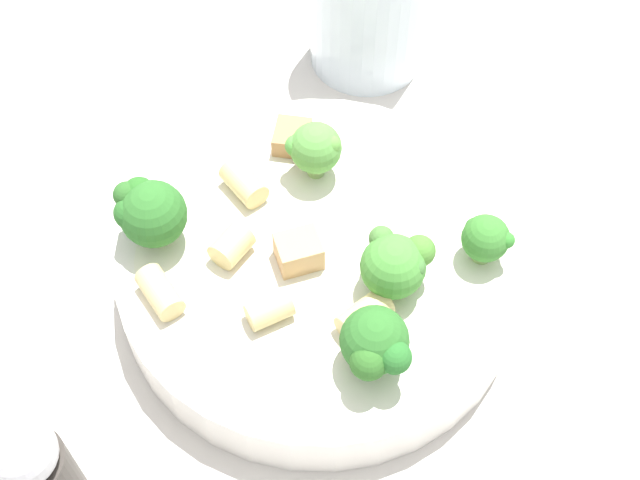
# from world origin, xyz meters

# --- Properties ---
(ground_plane) EXTENTS (2.00, 2.00, 0.00)m
(ground_plane) POSITION_xyz_m (0.00, 0.00, 0.00)
(ground_plane) COLOR beige
(pasta_bowl) EXTENTS (0.23, 0.23, 0.04)m
(pasta_bowl) POSITION_xyz_m (0.00, 0.00, 0.02)
(pasta_bowl) COLOR silver
(pasta_bowl) RESTS_ON ground_plane
(broccoli_floret_0) EXTENTS (0.04, 0.04, 0.04)m
(broccoli_floret_0) POSITION_xyz_m (-0.05, 0.01, 0.06)
(broccoli_floret_0) COLOR #93B766
(broccoli_floret_0) RESTS_ON pasta_bowl
(broccoli_floret_1) EXTENTS (0.03, 0.03, 0.04)m
(broccoli_floret_1) POSITION_xyz_m (0.02, -0.05, 0.06)
(broccoli_floret_1) COLOR #84AD60
(broccoli_floret_1) RESTS_ON pasta_bowl
(broccoli_floret_2) EXTENTS (0.04, 0.04, 0.04)m
(broccoli_floret_2) POSITION_xyz_m (-0.05, 0.06, 0.06)
(broccoli_floret_2) COLOR #93B766
(broccoli_floret_2) RESTS_ON pasta_bowl
(broccoli_floret_3) EXTENTS (0.03, 0.03, 0.03)m
(broccoli_floret_3) POSITION_xyz_m (-0.09, -0.03, 0.05)
(broccoli_floret_3) COLOR #93B766
(broccoli_floret_3) RESTS_ON pasta_bowl
(broccoli_floret_4) EXTENTS (0.04, 0.04, 0.04)m
(broccoli_floret_4) POSITION_xyz_m (0.09, 0.02, 0.06)
(broccoli_floret_4) COLOR #93B766
(broccoli_floret_4) RESTS_ON pasta_bowl
(rigatoni_0) EXTENTS (0.03, 0.03, 0.02)m
(rigatoni_0) POSITION_xyz_m (0.07, 0.06, 0.04)
(rigatoni_0) COLOR #E0C67F
(rigatoni_0) RESTS_ON pasta_bowl
(rigatoni_1) EXTENTS (0.03, 0.03, 0.02)m
(rigatoni_1) POSITION_xyz_m (0.01, 0.05, 0.04)
(rigatoni_1) COLOR #E0C67F
(rigatoni_1) RESTS_ON pasta_bowl
(rigatoni_2) EXTENTS (0.03, 0.03, 0.02)m
(rigatoni_2) POSITION_xyz_m (0.06, -0.03, 0.05)
(rigatoni_2) COLOR #E0C67F
(rigatoni_2) RESTS_ON pasta_bowl
(rigatoni_3) EXTENTS (0.03, 0.03, 0.02)m
(rigatoni_3) POSITION_xyz_m (-0.04, 0.04, 0.05)
(rigatoni_3) COLOR #E0C67F
(rigatoni_3) RESTS_ON pasta_bowl
(rigatoni_4) EXTENTS (0.02, 0.03, 0.02)m
(rigatoni_4) POSITION_xyz_m (0.05, 0.02, 0.05)
(rigatoni_4) COLOR #E0C67F
(rigatoni_4) RESTS_ON pasta_bowl
(chicken_chunk_0) EXTENTS (0.02, 0.03, 0.01)m
(chicken_chunk_0) POSITION_xyz_m (0.04, -0.07, 0.04)
(chicken_chunk_0) COLOR #A87A4C
(chicken_chunk_0) RESTS_ON pasta_bowl
(chicken_chunk_1) EXTENTS (0.03, 0.03, 0.02)m
(chicken_chunk_1) POSITION_xyz_m (0.01, 0.01, 0.05)
(chicken_chunk_1) COLOR tan
(chicken_chunk_1) RESTS_ON pasta_bowl
(drinking_glass) EXTENTS (0.08, 0.08, 0.11)m
(drinking_glass) POSITION_xyz_m (0.03, -0.19, 0.05)
(drinking_glass) COLOR silver
(drinking_glass) RESTS_ON ground_plane
(pepper_shaker) EXTENTS (0.04, 0.04, 0.08)m
(pepper_shaker) POSITION_xyz_m (0.09, 0.17, 0.04)
(pepper_shaker) COLOR #332D28
(pepper_shaker) RESTS_ON ground_plane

